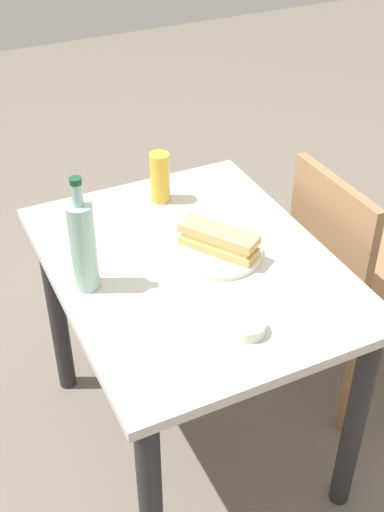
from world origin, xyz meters
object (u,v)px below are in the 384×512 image
dining_table (192,300)px  olive_bowl (248,327)px  knife_near (224,237)px  water_bottle (83,245)px  plate_near (218,252)px  chair_far (350,274)px  baguette_sandwich_near (218,239)px  beer_glass (160,177)px

dining_table → olive_bowl: (0.31, 0.00, 0.15)m
knife_near → water_bottle: (0.02, -0.41, 0.11)m
dining_table → knife_near: size_ratio=5.40×
plate_near → knife_near: size_ratio=1.41×
knife_near → chair_far: bearing=84.1°
plate_near → water_bottle: bearing=-93.4°
chair_far → olive_bowl: chair_far is taller
dining_table → baguette_sandwich_near: baguette_sandwich_near is taller
baguette_sandwich_near → olive_bowl: baguette_sandwich_near is taller
water_bottle → olive_bowl: 0.46m
baguette_sandwich_near → olive_bowl: bearing=-14.3°
chair_far → plate_near: chair_far is taller
chair_far → beer_glass: bearing=-123.1°
knife_near → water_bottle: water_bottle is taller
water_bottle → baguette_sandwich_near: bearing=86.6°
baguette_sandwich_near → dining_table: bearing=-88.1°
chair_far → baguette_sandwich_near: 0.56m
water_bottle → beer_glass: bearing=132.2°
baguette_sandwich_near → knife_near: size_ratio=1.29×
dining_table → chair_far: 0.57m
chair_far → baguette_sandwich_near: (-0.00, -0.48, 0.28)m
plate_near → water_bottle: size_ratio=0.76×
plate_near → olive_bowl: size_ratio=2.83×
knife_near → water_bottle: bearing=-87.3°
dining_table → knife_near: bearing=109.7°
chair_far → plate_near: (-0.00, -0.48, 0.24)m
chair_far → water_bottle: size_ratio=2.71×
plate_near → beer_glass: bearing=-174.8°
baguette_sandwich_near → plate_near: bearing=-89.1°
dining_table → olive_bowl: bearing=0.3°
water_bottle → beer_glass: size_ratio=2.03×
dining_table → olive_bowl: olive_bowl is taller
beer_glass → olive_bowl: size_ratio=1.83×
dining_table → knife_near: 0.20m
olive_bowl → knife_near: bearing=161.0°
chair_far → knife_near: chair_far is taller
chair_far → plate_near: bearing=-90.5°
plate_near → olive_bowl: 0.32m
chair_far → knife_near: 0.51m
chair_far → baguette_sandwich_near: size_ratio=3.91×
dining_table → knife_near: (-0.04, 0.12, 0.15)m
chair_far → beer_glass: 0.69m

